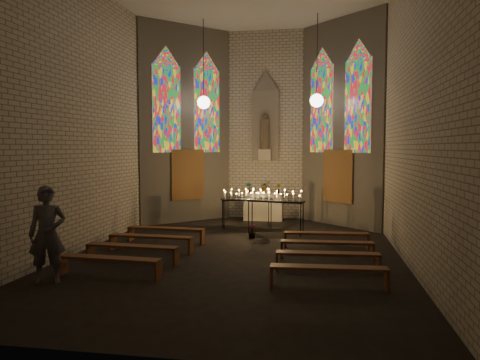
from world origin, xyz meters
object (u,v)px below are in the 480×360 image
Objects in this scene: altar at (263,207)px; votive_stand_left at (247,197)px; visitor at (47,234)px; votive_stand_right at (276,198)px; aisle_flower_pot at (252,231)px.

altar is 1.96m from votive_stand_left.
altar is at bearing 59.35° from votive_stand_left.
visitor is (-2.91, -6.79, -0.09)m from votive_stand_left.
visitor is (-3.94, -5.98, -0.15)m from votive_stand_right.
visitor reaches higher than votive_stand_left.
altar is 2.82m from votive_stand_right.
visitor is at bearing -112.21° from votive_stand_right.
votive_stand_right is 7.16m from visitor.
votive_stand_right reaches higher than aisle_flower_pot.
visitor is at bearing -110.56° from altar.
votive_stand_left is at bearing -100.15° from altar.
votive_stand_left is at bearing 152.86° from votive_stand_right.
altar is at bearing 91.34° from aisle_flower_pot.
aisle_flower_pot is at bearing 34.02° from visitor.
votive_stand_right is 0.94× the size of visitor.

